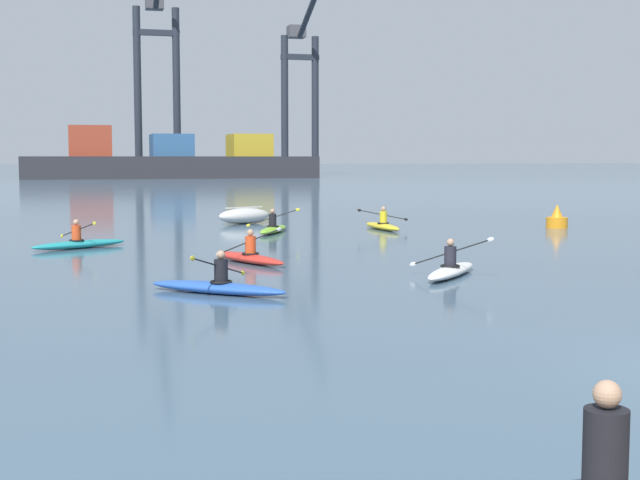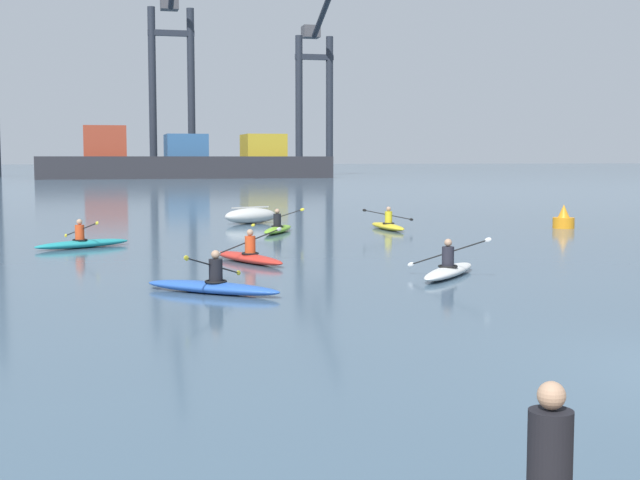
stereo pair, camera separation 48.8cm
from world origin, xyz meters
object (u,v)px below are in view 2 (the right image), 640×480
object	(u,v)px
channel_buoy	(564,220)
kayak_yellow	(388,225)
kayak_lime	(278,228)
kayak_teal	(82,243)
gantry_crane_west_mid	(172,63)
kayak_white	(449,270)
kayak_blue	(212,286)
kayak_red	(249,257)
gantry_crane_east_mid	(316,78)
container_barge	(184,161)
capsized_dinghy	(250,216)
seated_onlooker	(550,455)

from	to	relation	value
channel_buoy	kayak_yellow	bearing A→B (deg)	171.57
channel_buoy	kayak_lime	bearing A→B (deg)	176.84
kayak_teal	kayak_lime	size ratio (longest dim) A/B	0.98
channel_buoy	gantry_crane_west_mid	bearing A→B (deg)	93.79
gantry_crane_west_mid	channel_buoy	xyz separation A→B (m)	(7.30, -110.22, -17.53)
channel_buoy	kayak_teal	distance (m)	19.80
kayak_teal	kayak_white	distance (m)	13.10
kayak_blue	kayak_red	bearing A→B (deg)	72.68
gantry_crane_east_mid	kayak_teal	bearing A→B (deg)	-107.38
channel_buoy	kayak_yellow	distance (m)	7.48
gantry_crane_east_mid	gantry_crane_west_mid	bearing A→B (deg)	-178.77
container_barge	capsized_dinghy	world-z (taller)	container_barge
kayak_blue	kayak_yellow	distance (m)	17.98
gantry_crane_east_mid	kayak_yellow	bearing A→B (deg)	-102.18
container_barge	kayak_yellow	world-z (taller)	container_barge
kayak_red	kayak_blue	bearing A→B (deg)	-107.32
kayak_teal	kayak_blue	bearing A→B (deg)	-74.88
kayak_white	gantry_crane_west_mid	bearing A→B (deg)	88.52
kayak_blue	seated_onlooker	bearing A→B (deg)	-87.93
kayak_yellow	kayak_lime	bearing A→B (deg)	-174.78
kayak_blue	kayak_lime	bearing A→B (deg)	73.51
gantry_crane_west_mid	container_barge	bearing A→B (deg)	-87.84
kayak_yellow	container_barge	bearing A→B (deg)	89.65
capsized_dinghy	kayak_teal	size ratio (longest dim) A/B	0.87
capsized_dinghy	kayak_white	bearing A→B (deg)	-84.45
seated_onlooker	gantry_crane_east_mid	bearing A→B (deg)	76.92
container_barge	gantry_crane_west_mid	distance (m)	20.33
kayak_yellow	seated_onlooker	world-z (taller)	seated_onlooker
seated_onlooker	kayak_red	bearing A→B (deg)	86.49
kayak_teal	channel_buoy	bearing A→B (deg)	10.28
container_barge	gantry_crane_west_mid	size ratio (longest dim) A/B	1.15
gantry_crane_west_mid	gantry_crane_east_mid	world-z (taller)	gantry_crane_west_mid
gantry_crane_west_mid	kayak_red	xyz separation A→B (m)	(-7.55, -119.14, -17.72)
gantry_crane_west_mid	seated_onlooker	world-z (taller)	gantry_crane_west_mid
gantry_crane_west_mid	channel_buoy	bearing A→B (deg)	-86.21
channel_buoy	kayak_yellow	xyz separation A→B (m)	(-7.40, 1.10, -0.19)
container_barge	seated_onlooker	size ratio (longest dim) A/B	46.49
kayak_yellow	kayak_teal	size ratio (longest dim) A/B	1.06
container_barge	kayak_yellow	xyz separation A→B (m)	(-0.59, -95.94, -2.25)
seated_onlooker	kayak_white	bearing A→B (deg)	70.06
capsized_dinghy	kayak_blue	distance (m)	20.63
capsized_dinghy	channel_buoy	size ratio (longest dim) A/B	2.82
kayak_red	kayak_white	xyz separation A→B (m)	(4.36, -4.13, 0.00)
gantry_crane_east_mid	kayak_lime	bearing A→B (deg)	-104.45
kayak_yellow	seated_onlooker	xyz separation A→B (m)	(-8.65, -29.46, 0.82)
gantry_crane_west_mid	kayak_teal	size ratio (longest dim) A/B	11.14
gantry_crane_east_mid	capsized_dinghy	xyz separation A→B (m)	(-28.60, -104.91, -15.78)
kayak_teal	capsized_dinghy	bearing A→B (deg)	52.56
gantry_crane_east_mid	kayak_lime	world-z (taller)	gantry_crane_east_mid
capsized_dinghy	seated_onlooker	distance (m)	34.39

